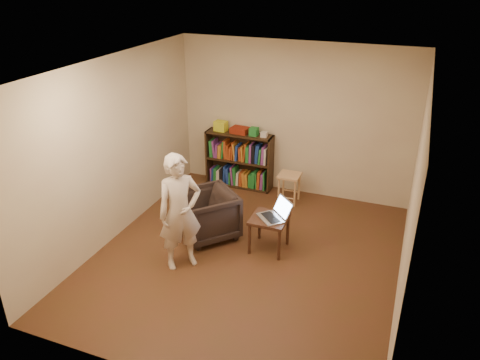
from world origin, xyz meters
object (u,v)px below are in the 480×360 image
at_px(stool, 289,180).
at_px(side_table, 269,223).
at_px(laptop, 275,214).
at_px(bookshelf, 240,163).
at_px(person, 180,212).
at_px(armchair, 207,215).

relative_size(stool, side_table, 1.00).
xyz_separation_m(stool, laptop, (0.20, -1.46, 0.16)).
xyz_separation_m(side_table, laptop, (0.07, 0.02, 0.14)).
xyz_separation_m(bookshelf, laptop, (1.21, -1.77, 0.12)).
bearing_deg(bookshelf, person, -86.04).
xyz_separation_m(stool, person, (-0.83, -2.26, 0.39)).
height_order(bookshelf, person, person).
bearing_deg(laptop, armchair, -133.88).
bearing_deg(armchair, laptop, 43.19).
height_order(armchair, laptop, laptop).
bearing_deg(person, stool, 23.30).
distance_m(bookshelf, person, 2.59).
xyz_separation_m(armchair, person, (-0.02, -0.78, 0.44)).
bearing_deg(bookshelf, laptop, -55.48).
distance_m(stool, armchair, 1.69).
distance_m(laptop, person, 1.33).
distance_m(bookshelf, stool, 1.06).
bearing_deg(side_table, person, -141.31).
bearing_deg(bookshelf, stool, -16.71).
height_order(stool, armchair, armchair).
distance_m(side_table, laptop, 0.16).
relative_size(armchair, side_table, 1.55).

